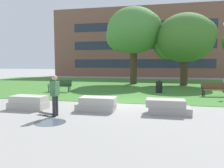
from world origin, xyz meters
The scene contains 14 objects.
ground_plane centered at (0.00, 0.00, 0.00)m, with size 140.00×140.00×0.00m, color gray.
grass_lawn centered at (0.00, 10.00, 0.01)m, with size 40.00×20.00×0.02m, color #3D752D.
concrete_block_center centered at (-4.32, -2.35, 0.31)m, with size 1.80×0.90×0.64m.
concrete_block_left centered at (-0.94, -2.06, 0.31)m, with size 1.84×0.90×0.64m.
concrete_block_right centered at (2.26, -2.07, 0.31)m, with size 1.91×0.90×0.64m.
person_skateboarder centered at (-2.35, -3.47, 0.97)m, with size 0.24×0.61×1.71m.
skateboard centered at (-2.71, -3.46, 0.09)m, with size 1.03×0.53×0.14m.
puddle centered at (-2.09, -4.43, 0.00)m, with size 1.18×1.18×0.01m, color #47515B.
park_bench_near_left centered at (-5.59, 3.80, 0.54)m, with size 1.81×0.56×0.90m.
park_bench_near_right centered at (5.59, 3.81, 0.54)m, with size 1.85×0.72×0.90m.
tree_far_right centered at (-0.84, 11.70, 5.60)m, with size 5.98×5.70×8.08m.
tree_far_left centered at (4.31, 11.33, 4.66)m, with size 5.98×5.69×7.14m.
trash_bin centered at (1.91, 4.84, 0.50)m, with size 0.49×0.49×0.96m.
building_facade_distant centered at (-0.93, 24.50, 5.70)m, with size 30.33×1.03×11.42m.
Camera 1 is at (1.83, -11.76, 2.20)m, focal length 35.00 mm.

